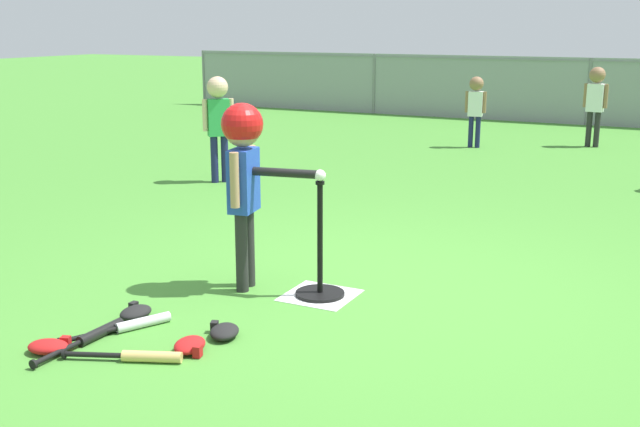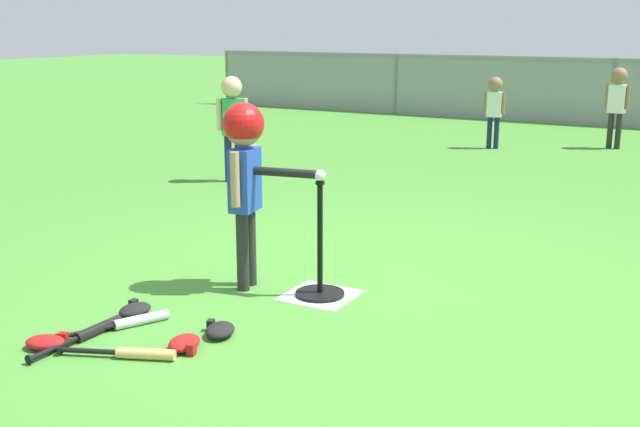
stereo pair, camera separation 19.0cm
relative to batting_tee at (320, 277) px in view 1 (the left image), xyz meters
The scene contains 16 objects.
ground_plane 0.33m from the batting_tee, 42.34° to the left, with size 60.00×60.00×0.00m, color #478C33.
home_plate 0.12m from the batting_tee, 135.00° to the left, with size 0.44×0.44×0.01m, color white.
batting_tee is the anchor object (origin of this frame).
baseball_on_tee 0.67m from the batting_tee, 135.00° to the left, with size 0.07×0.07×0.07m, color white.
batter_child 0.91m from the batting_tee, 169.93° to the right, with size 0.64×0.35×1.23m.
fielder_deep_center 3.92m from the batting_tee, 133.41° to the left, with size 0.27×0.26×1.16m.
fielder_near_left 7.38m from the batting_tee, 84.83° to the left, with size 0.33×0.22×1.13m.
fielder_deep_right 6.59m from the batting_tee, 97.25° to the left, with size 0.29×0.20×1.00m.
spare_bat_silver 1.23m from the batting_tee, 125.15° to the right, with size 0.35×0.61×0.06m.
spare_bat_wood 1.39m from the batting_tee, 106.27° to the right, with size 0.61×0.29×0.06m.
spare_bat_black 1.47m from the batting_tee, 122.86° to the right, with size 0.07×0.65×0.06m.
glove_by_plate 0.88m from the batting_tee, 101.51° to the right, with size 0.23×0.26×0.07m.
glove_near_bats 1.13m from the batting_tee, 101.73° to the right, with size 0.21×0.25×0.07m.
glove_tossed_aside 1.18m from the batting_tee, 133.97° to the right, with size 0.17×0.22×0.07m.
glove_outfield_drop 1.71m from the batting_tee, 121.65° to the right, with size 0.26×0.23×0.07m.
outfield_fence 9.85m from the batting_tee, 88.70° to the left, with size 16.06×0.06×1.15m.
Camera 1 is at (1.92, -4.46, 1.72)m, focal length 43.60 mm.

